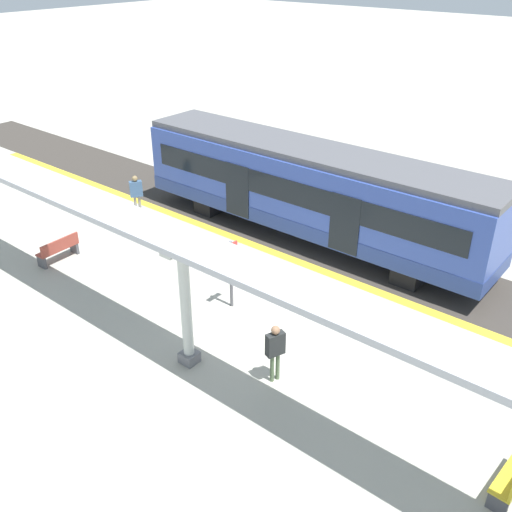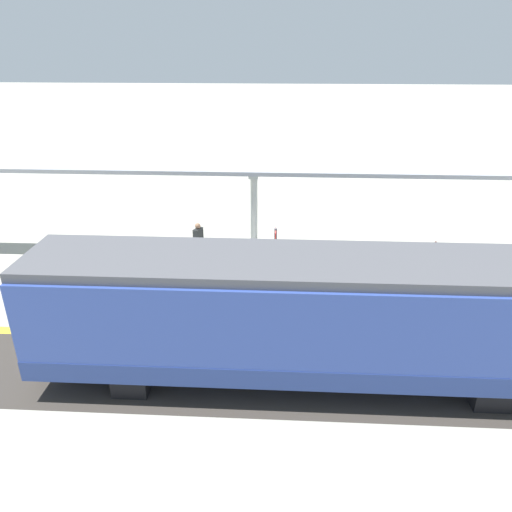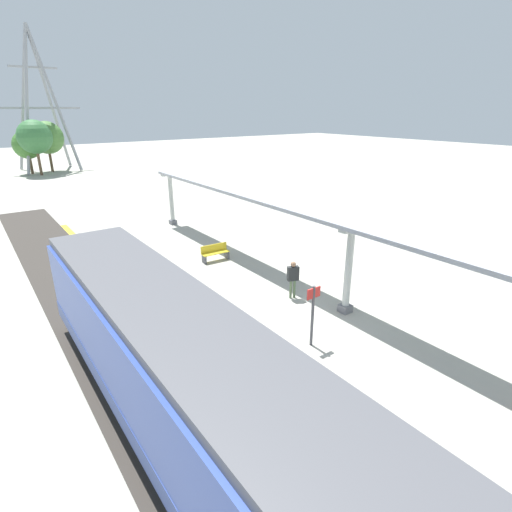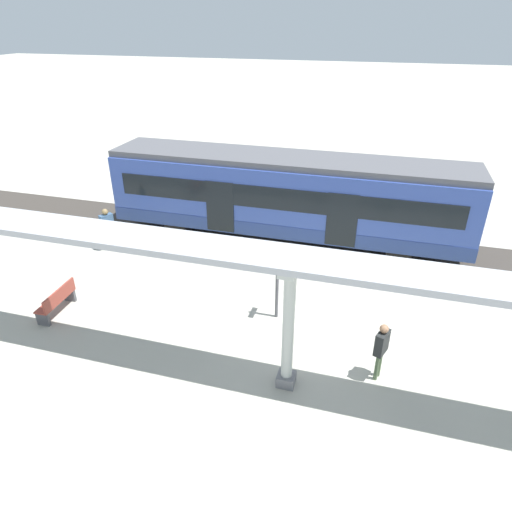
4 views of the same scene
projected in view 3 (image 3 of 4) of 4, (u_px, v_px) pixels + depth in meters
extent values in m
plane|color=#A6A396|center=(283.00, 333.00, 14.23)|extent=(176.00, 176.00, 0.00)
cube|color=gold|center=(204.00, 365.00, 12.44)|extent=(0.38, 39.52, 0.01)
cube|color=#38332D|center=(149.00, 388.00, 11.44)|extent=(3.20, 51.52, 0.01)
cube|color=#314A9E|center=(175.00, 366.00, 9.21)|extent=(2.60, 13.88, 2.60)
cube|color=navy|center=(178.00, 402.00, 9.57)|extent=(2.63, 13.90, 0.55)
cube|color=#515156|center=(171.00, 312.00, 8.71)|extent=(2.39, 13.88, 0.24)
cube|color=black|center=(223.00, 337.00, 9.82)|extent=(0.03, 12.77, 0.84)
cube|color=black|center=(283.00, 408.00, 8.27)|extent=(0.04, 1.10, 2.00)
cube|color=black|center=(183.00, 319.00, 11.77)|extent=(0.04, 1.10, 2.00)
cube|color=black|center=(120.00, 341.00, 13.13)|extent=(2.21, 0.90, 0.64)
cube|color=slate|center=(345.00, 308.00, 15.67)|extent=(0.44, 0.44, 0.30)
cylinder|color=#B0B5B0|center=(348.00, 269.00, 15.08)|extent=(0.28, 0.28, 3.05)
cube|color=#B0B5B0|center=(352.00, 229.00, 14.53)|extent=(1.10, 0.36, 0.12)
cube|color=slate|center=(173.00, 222.00, 27.57)|extent=(0.44, 0.44, 0.30)
cylinder|color=#B0B5B0|center=(171.00, 198.00, 26.98)|extent=(0.28, 0.28, 3.05)
cube|color=#B0B5B0|center=(169.00, 175.00, 26.43)|extent=(1.10, 0.36, 0.12)
cube|color=#A8AAB2|center=(345.00, 223.00, 14.76)|extent=(1.20, 31.53, 0.16)
cube|color=gold|center=(216.00, 253.00, 20.83)|extent=(1.52, 0.53, 0.04)
cube|color=gold|center=(214.00, 248.00, 20.91)|extent=(1.50, 0.15, 0.40)
cube|color=#4C4C51|center=(227.00, 255.00, 21.25)|extent=(0.12, 0.40, 0.42)
cube|color=#4C4C51|center=(204.00, 259.00, 20.57)|extent=(0.12, 0.40, 0.42)
cylinder|color=#4C4C51|center=(312.00, 316.00, 13.14)|extent=(0.10, 0.10, 2.20)
cube|color=red|center=(314.00, 293.00, 12.85)|extent=(0.56, 0.04, 0.36)
cylinder|color=#506544|center=(294.00, 289.00, 16.76)|extent=(0.10, 0.10, 0.81)
cylinder|color=#506544|center=(291.00, 289.00, 16.72)|extent=(0.10, 0.10, 0.81)
cube|color=#222425|center=(293.00, 273.00, 16.49)|extent=(0.52, 0.37, 0.61)
sphere|color=#91684C|center=(293.00, 264.00, 16.34)|extent=(0.22, 0.22, 0.22)
cylinder|color=#93969B|center=(50.00, 101.00, 50.44)|extent=(3.36, 3.40, 16.79)
cylinder|color=#93969B|center=(23.00, 101.00, 48.77)|extent=(3.36, 3.40, 16.79)
cylinder|color=#93969B|center=(55.00, 101.00, 48.15)|extent=(3.36, 3.40, 16.79)
cylinder|color=#93969B|center=(27.00, 100.00, 46.47)|extent=(3.36, 3.40, 16.79)
cube|color=#93969B|center=(40.00, 108.00, 48.75)|extent=(9.21, 0.30, 0.24)
cube|color=#93969B|center=(33.00, 67.00, 47.16)|extent=(5.28, 0.30, 0.24)
cylinder|color=brown|center=(40.00, 163.00, 47.25)|extent=(0.32, 0.32, 2.89)
sphere|color=#346C39|center=(35.00, 137.00, 46.20)|extent=(3.87, 3.87, 3.87)
cylinder|color=brown|center=(51.00, 161.00, 50.12)|extent=(0.32, 0.32, 2.57)
sphere|color=#497C38|center=(47.00, 138.00, 49.12)|extent=(3.94, 3.94, 3.94)
cylinder|color=brown|center=(31.00, 165.00, 48.42)|extent=(0.32, 0.32, 2.13)
sphere|color=#3E732F|center=(27.00, 145.00, 47.58)|extent=(3.31, 3.31, 3.31)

